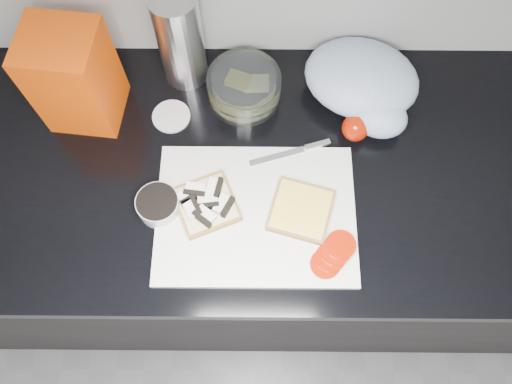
% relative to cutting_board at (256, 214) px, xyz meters
% --- Properties ---
extents(base_cabinet, '(3.50, 0.60, 0.86)m').
position_rel_cutting_board_xyz_m(base_cabinet, '(-0.00, 0.12, -0.48)').
color(base_cabinet, black).
rests_on(base_cabinet, ground).
extents(countertop, '(3.50, 0.64, 0.04)m').
position_rel_cutting_board_xyz_m(countertop, '(-0.00, 0.12, -0.03)').
color(countertop, black).
rests_on(countertop, base_cabinet).
extents(cutting_board, '(0.40, 0.30, 0.01)m').
position_rel_cutting_board_xyz_m(cutting_board, '(0.00, 0.00, 0.00)').
color(cutting_board, white).
rests_on(cutting_board, countertop).
extents(bread_left, '(0.15, 0.15, 0.04)m').
position_rel_cutting_board_xyz_m(bread_left, '(-0.10, 0.02, 0.02)').
color(bread_left, beige).
rests_on(bread_left, cutting_board).
extents(bread_right, '(0.15, 0.15, 0.02)m').
position_rel_cutting_board_xyz_m(bread_right, '(0.09, 0.00, 0.01)').
color(bread_right, beige).
rests_on(bread_right, cutting_board).
extents(tomato_slices, '(0.11, 0.11, 0.02)m').
position_rel_cutting_board_xyz_m(tomato_slices, '(0.15, -0.09, 0.02)').
color(tomato_slices, '#9C1703').
rests_on(tomato_slices, cutting_board).
extents(knife, '(0.17, 0.06, 0.01)m').
position_rel_cutting_board_xyz_m(knife, '(0.09, 0.14, 0.01)').
color(knife, silver).
rests_on(knife, cutting_board).
extents(seed_tub, '(0.09, 0.09, 0.04)m').
position_rel_cutting_board_xyz_m(seed_tub, '(-0.19, 0.01, 0.02)').
color(seed_tub, '#AEB3B3').
rests_on(seed_tub, countertop).
extents(tub_lid, '(0.10, 0.10, 0.01)m').
position_rel_cutting_board_xyz_m(tub_lid, '(-0.19, 0.23, -0.00)').
color(tub_lid, silver).
rests_on(tub_lid, countertop).
extents(glass_bowl, '(0.16, 0.16, 0.07)m').
position_rel_cutting_board_xyz_m(glass_bowl, '(-0.03, 0.29, 0.03)').
color(glass_bowl, silver).
rests_on(glass_bowl, countertop).
extents(bread_bag, '(0.16, 0.15, 0.23)m').
position_rel_cutting_board_xyz_m(bread_bag, '(-0.37, 0.25, 0.11)').
color(bread_bag, '#CC3A03').
rests_on(bread_bag, countertop).
extents(steel_canister, '(0.10, 0.10, 0.23)m').
position_rel_cutting_board_xyz_m(steel_canister, '(-0.16, 0.35, 0.11)').
color(steel_canister, silver).
rests_on(steel_canister, countertop).
extents(grocery_bag, '(0.30, 0.29, 0.11)m').
position_rel_cutting_board_xyz_m(grocery_bag, '(0.23, 0.28, 0.05)').
color(grocery_bag, silver).
rests_on(grocery_bag, countertop).
extents(whole_tomatoes, '(0.06, 0.06, 0.06)m').
position_rel_cutting_board_xyz_m(whole_tomatoes, '(0.21, 0.19, 0.02)').
color(whole_tomatoes, '#9C1703').
rests_on(whole_tomatoes, countertop).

